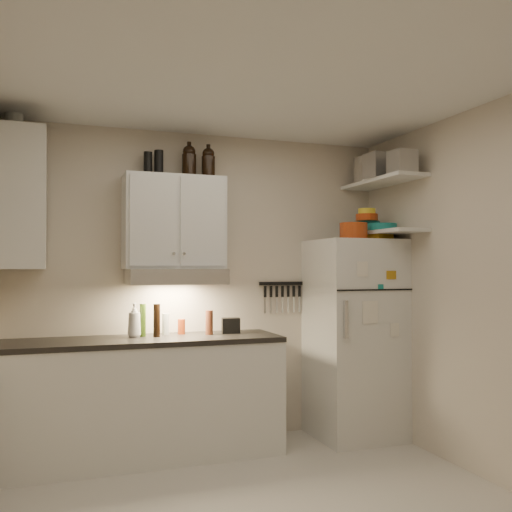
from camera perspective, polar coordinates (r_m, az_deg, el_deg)
name	(u,v)px	position (r m, az deg, el deg)	size (l,w,h in m)	color
ceiling	(267,79)	(3.63, 1.10, 17.30)	(3.20, 3.00, 0.02)	white
back_wall	(204,286)	(4.89, -5.18, -3.05)	(3.20, 0.02, 2.60)	beige
right_wall	(482,291)	(4.29, 21.70, -3.23)	(0.02, 3.00, 2.60)	beige
base_cabinet	(145,401)	(4.58, -11.07, -14.01)	(2.10, 0.60, 0.88)	white
countertop	(145,341)	(4.50, -11.05, -8.30)	(2.10, 0.62, 0.04)	black
upper_cabinet	(174,223)	(4.66, -8.21, 3.32)	(0.80, 0.33, 0.75)	white
side_cabinet	(22,200)	(4.45, -22.38, 5.23)	(0.33, 0.55, 1.00)	white
range_hood	(175,276)	(4.58, -8.06, -2.04)	(0.76, 0.46, 0.12)	silver
fridge	(354,338)	(5.06, 9.82, -8.08)	(0.70, 0.68, 1.70)	silver
shelf_hi	(382,182)	(5.07, 12.50, 7.25)	(0.30, 0.95, 0.03)	white
shelf_lo	(382,233)	(5.02, 12.53, 2.27)	(0.30, 0.95, 0.03)	white
knife_strip	(282,283)	(5.08, 2.57, -2.76)	(0.42, 0.02, 0.03)	black
dutch_oven	(353,231)	(4.83, 9.72, 2.48)	(0.23, 0.23, 0.13)	#A33913
book_stack	(375,235)	(5.01, 11.86, 2.05)	(0.19, 0.24, 0.08)	#AF7B15
spice_jar	(360,234)	(5.08, 10.38, 2.19)	(0.07, 0.07, 0.11)	silver
stock_pot	(371,171)	(5.29, 11.47, 8.31)	(0.32, 0.32, 0.23)	silver
tin_a	(379,166)	(5.00, 12.24, 8.78)	(0.21, 0.19, 0.21)	#AAAAAD
tin_b	(402,162)	(4.75, 14.41, 9.10)	(0.18, 0.18, 0.18)	#AAAAAD
bowl_teal	(366,227)	(5.17, 10.98, 2.87)	(0.24, 0.24, 0.10)	#167A76
bowl_orange	(367,217)	(5.08, 11.03, 3.81)	(0.19, 0.19, 0.06)	#B93B11
bowl_yellow	(367,211)	(5.09, 11.02, 4.40)	(0.15, 0.15, 0.05)	yellow
plates	(382,227)	(5.00, 12.49, 2.82)	(0.25, 0.25, 0.06)	#167A76
growler_a	(189,161)	(4.78, -6.71, 9.40)	(0.12, 0.12, 0.28)	black
growler_b	(208,163)	(4.80, -4.79, 9.27)	(0.11, 0.11, 0.26)	black
thermos_a	(159,164)	(4.75, -9.70, 9.10)	(0.07, 0.07, 0.21)	black
thermos_b	(148,164)	(4.75, -10.76, 9.02)	(0.07, 0.07, 0.20)	black
side_jar	(14,122)	(4.68, -23.04, 12.22)	(0.13, 0.13, 0.17)	silver
soap_bottle	(134,318)	(4.54, -12.07, -6.11)	(0.11, 0.11, 0.30)	white
pepper_mill	(209,323)	(4.64, -4.70, -6.65)	(0.06, 0.06, 0.19)	#5A2C1B
oil_bottle	(143,320)	(4.59, -11.25, -6.31)	(0.05, 0.05, 0.26)	#416619
vinegar_bottle	(157,320)	(4.54, -9.89, -6.35)	(0.05, 0.05, 0.26)	black
clear_bottle	(166,324)	(4.66, -9.02, -6.76)	(0.06, 0.06, 0.17)	silver
red_jar	(181,327)	(4.70, -7.47, -7.01)	(0.06, 0.06, 0.12)	#A33913
caddy	(231,326)	(4.74, -2.54, -6.96)	(0.15, 0.10, 0.12)	black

